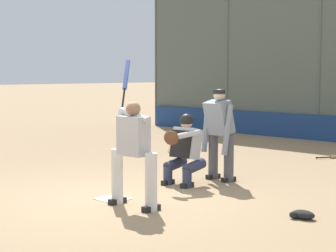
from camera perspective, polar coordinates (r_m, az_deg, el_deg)
name	(u,v)px	position (r m, az deg, el deg)	size (l,w,h in m)	color
ground_plane	(113,199)	(8.53, -5.62, -7.41)	(160.00, 160.00, 0.00)	#9E7F5B
home_plate_marker	(113,199)	(8.53, -5.62, -7.37)	(0.43, 0.43, 0.01)	white
batter_at_plate	(133,150)	(7.87, -3.55, -2.45)	(1.01, 0.60, 2.09)	silver
catcher_behind_plate	(184,148)	(9.49, 1.60, -2.26)	(0.65, 0.76, 1.20)	#2D334C
umpire_home	(219,132)	(9.87, 5.25, -0.60)	(0.65, 0.43, 1.61)	#4C4C51
fielding_glove_on_dirt	(302,215)	(7.57, 13.48, -8.74)	(0.32, 0.24, 0.11)	black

